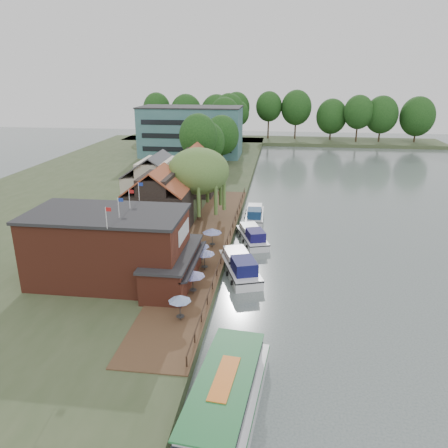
{
  "coord_description": "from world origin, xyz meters",
  "views": [
    {
      "loc": [
        0.78,
        -39.72,
        21.11
      ],
      "look_at": [
        -6.0,
        12.0,
        3.0
      ],
      "focal_mm": 35.0,
      "sensor_mm": 36.0,
      "label": 1
    }
  ],
  "objects_px": {
    "hotel_block": "(191,131)",
    "umbrella_2": "(205,260)",
    "cottage_a": "(158,200)",
    "umbrella_1": "(193,282)",
    "cruiser_0": "(240,263)",
    "cruiser_2": "(255,213)",
    "cottage_b": "(157,182)",
    "swan": "(243,373)",
    "umbrella_4": "(212,238)",
    "cottage_c": "(194,170)",
    "willow": "(199,185)",
    "pub": "(128,247)",
    "umbrella_3": "(200,252)",
    "umbrella_0": "(180,308)",
    "tour_boat": "(222,406)",
    "cruiser_1": "(252,234)"
  },
  "relations": [
    {
      "from": "cottage_a",
      "to": "umbrella_1",
      "type": "relative_size",
      "value": 3.62
    },
    {
      "from": "umbrella_3",
      "to": "swan",
      "type": "height_order",
      "value": "umbrella_3"
    },
    {
      "from": "cruiser_0",
      "to": "cruiser_2",
      "type": "distance_m",
      "value": 18.99
    },
    {
      "from": "hotel_block",
      "to": "cottage_c",
      "type": "height_order",
      "value": "hotel_block"
    },
    {
      "from": "willow",
      "to": "cruiser_2",
      "type": "distance_m",
      "value": 10.12
    },
    {
      "from": "cottage_a",
      "to": "cruiser_1",
      "type": "distance_m",
      "value": 13.16
    },
    {
      "from": "cottage_c",
      "to": "tour_boat",
      "type": "bearing_deg",
      "value": -77.0
    },
    {
      "from": "cottage_c",
      "to": "umbrella_3",
      "type": "distance_m",
      "value": 29.56
    },
    {
      "from": "umbrella_0",
      "to": "umbrella_1",
      "type": "relative_size",
      "value": 1.0
    },
    {
      "from": "cottage_a",
      "to": "umbrella_3",
      "type": "relative_size",
      "value": 3.62
    },
    {
      "from": "cruiser_1",
      "to": "umbrella_3",
      "type": "bearing_deg",
      "value": -136.39
    },
    {
      "from": "cottage_a",
      "to": "umbrella_3",
      "type": "bearing_deg",
      "value": -53.04
    },
    {
      "from": "cruiser_0",
      "to": "cruiser_1",
      "type": "distance_m",
      "value": 9.87
    },
    {
      "from": "cottage_a",
      "to": "cruiser_1",
      "type": "bearing_deg",
      "value": -0.25
    },
    {
      "from": "umbrella_4",
      "to": "cottage_c",
      "type": "bearing_deg",
      "value": 106.13
    },
    {
      "from": "umbrella_3",
      "to": "pub",
      "type": "bearing_deg",
      "value": -140.17
    },
    {
      "from": "willow",
      "to": "umbrella_1",
      "type": "bearing_deg",
      "value": -81.01
    },
    {
      "from": "umbrella_2",
      "to": "swan",
      "type": "height_order",
      "value": "umbrella_2"
    },
    {
      "from": "cottage_b",
      "to": "umbrella_3",
      "type": "relative_size",
      "value": 4.04
    },
    {
      "from": "umbrella_0",
      "to": "tour_boat",
      "type": "height_order",
      "value": "umbrella_0"
    },
    {
      "from": "umbrella_0",
      "to": "tour_boat",
      "type": "distance_m",
      "value": 11.45
    },
    {
      "from": "umbrella_0",
      "to": "umbrella_1",
      "type": "bearing_deg",
      "value": 88.25
    },
    {
      "from": "umbrella_2",
      "to": "cruiser_1",
      "type": "xyz_separation_m",
      "value": [
        4.3,
        11.66,
        -1.18
      ]
    },
    {
      "from": "pub",
      "to": "cottage_c",
      "type": "xyz_separation_m",
      "value": [
        0.0,
        34.0,
        0.6
      ]
    },
    {
      "from": "cottage_a",
      "to": "cottage_b",
      "type": "height_order",
      "value": "same"
    },
    {
      "from": "pub",
      "to": "umbrella_3",
      "type": "distance_m",
      "value": 8.56
    },
    {
      "from": "pub",
      "to": "umbrella_3",
      "type": "relative_size",
      "value": 8.42
    },
    {
      "from": "pub",
      "to": "cruiser_2",
      "type": "xyz_separation_m",
      "value": [
        11.22,
        24.09,
        -3.55
      ]
    },
    {
      "from": "hotel_block",
      "to": "swan",
      "type": "relative_size",
      "value": 57.73
    },
    {
      "from": "umbrella_1",
      "to": "cruiser_1",
      "type": "distance_m",
      "value": 17.65
    },
    {
      "from": "willow",
      "to": "cottage_b",
      "type": "bearing_deg",
      "value": 146.31
    },
    {
      "from": "willow",
      "to": "umbrella_0",
      "type": "height_order",
      "value": "willow"
    },
    {
      "from": "tour_boat",
      "to": "cruiser_1",
      "type": "bearing_deg",
      "value": 96.27
    },
    {
      "from": "umbrella_1",
      "to": "umbrella_3",
      "type": "distance_m",
      "value": 7.38
    },
    {
      "from": "pub",
      "to": "hotel_block",
      "type": "relative_size",
      "value": 0.79
    },
    {
      "from": "cottage_b",
      "to": "umbrella_3",
      "type": "xyz_separation_m",
      "value": [
        10.32,
        -19.73,
        -2.96
      ]
    },
    {
      "from": "umbrella_3",
      "to": "cottage_c",
      "type": "bearing_deg",
      "value": 102.41
    },
    {
      "from": "tour_boat",
      "to": "cruiser_2",
      "type": "bearing_deg",
      "value": 96.52
    },
    {
      "from": "pub",
      "to": "cottage_c",
      "type": "height_order",
      "value": "cottage_c"
    },
    {
      "from": "umbrella_1",
      "to": "umbrella_3",
      "type": "xyz_separation_m",
      "value": [
        -0.67,
        7.35,
        0.0
      ]
    },
    {
      "from": "umbrella_2",
      "to": "swan",
      "type": "bearing_deg",
      "value": -70.35
    },
    {
      "from": "cruiser_1",
      "to": "umbrella_4",
      "type": "bearing_deg",
      "value": -149.92
    },
    {
      "from": "umbrella_1",
      "to": "cottage_c",
      "type": "bearing_deg",
      "value": 100.97
    },
    {
      "from": "hotel_block",
      "to": "umbrella_2",
      "type": "height_order",
      "value": "hotel_block"
    },
    {
      "from": "umbrella_0",
      "to": "cruiser_0",
      "type": "xyz_separation_m",
      "value": [
        3.93,
        12.01,
        -1.03
      ]
    },
    {
      "from": "cottage_b",
      "to": "cruiser_0",
      "type": "bearing_deg",
      "value": -53.39
    },
    {
      "from": "cottage_b",
      "to": "cruiser_2",
      "type": "height_order",
      "value": "cottage_b"
    },
    {
      "from": "umbrella_4",
      "to": "umbrella_2",
      "type": "bearing_deg",
      "value": -88.18
    },
    {
      "from": "umbrella_2",
      "to": "cruiser_2",
      "type": "bearing_deg",
      "value": 79.04
    },
    {
      "from": "umbrella_0",
      "to": "cruiser_1",
      "type": "xyz_separation_m",
      "value": [
        4.65,
        21.85,
        -1.18
      ]
    }
  ]
}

